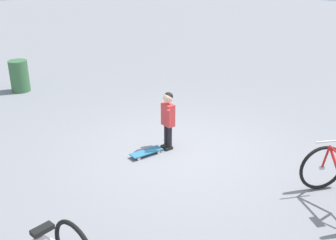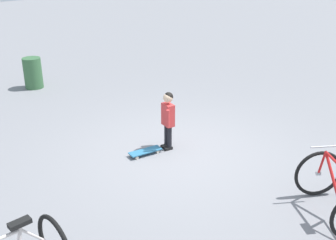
% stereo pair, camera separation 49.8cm
% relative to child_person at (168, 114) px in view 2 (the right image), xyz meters
% --- Properties ---
extents(ground_plane, '(50.00, 50.00, 0.00)m').
position_rel_child_person_xyz_m(ground_plane, '(-0.31, -0.04, -0.66)').
color(ground_plane, gray).
extents(child_person, '(0.33, 0.28, 1.06)m').
position_rel_child_person_xyz_m(child_person, '(0.00, 0.00, 0.00)').
color(child_person, black).
rests_on(child_person, ground).
extents(skateboard, '(0.30, 0.61, 0.07)m').
position_rel_child_person_xyz_m(skateboard, '(0.09, 0.46, -0.60)').
color(skateboard, teal).
rests_on(skateboard, ground).
extents(trash_bin, '(0.46, 0.46, 0.79)m').
position_rel_child_person_xyz_m(trash_bin, '(4.94, 0.15, -0.26)').
color(trash_bin, '#38663D').
rests_on(trash_bin, ground).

